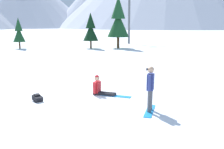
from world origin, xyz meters
TOP-DOWN VIEW (x-y plane):
  - ground_plane at (0.00, 0.00)m, footprint 800.00×800.00m
  - snowboarder_foreground at (2.22, -1.17)m, footprint 1.11×1.36m
  - snowboarder_midground at (1.24, 1.70)m, footprint 1.55×1.44m
  - backpack_black at (-1.61, 1.70)m, footprint 0.45×0.56m
  - pine_tree_broad at (11.17, 23.44)m, footprint 2.94×2.94m
  - pine_tree_tall at (-1.50, 27.68)m, footprint 1.58×1.58m
  - pine_tree_slender at (7.54, 24.37)m, footprint 2.05×2.05m
  - ski_lift_tower at (16.16, 30.66)m, footprint 3.10×0.36m
  - peak_north_spur at (76.38, 226.02)m, footprint 89.87×89.87m

SIDE VIEW (x-z plane):
  - ground_plane at x=0.00m, z-range 0.00..0.00m
  - backpack_black at x=-1.61m, z-range -0.01..0.30m
  - snowboarder_midground at x=1.24m, z-range -0.15..0.78m
  - snowboarder_foreground at x=2.22m, z-range 0.05..1.77m
  - pine_tree_tall at x=-1.50m, z-range 0.19..4.32m
  - pine_tree_slender at x=7.54m, z-range 0.22..5.00m
  - pine_tree_broad at x=11.17m, z-range 0.32..7.32m
  - ski_lift_tower at x=16.16m, z-range 0.66..9.42m
  - peak_north_spur at x=76.38m, z-range 1.11..50.61m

